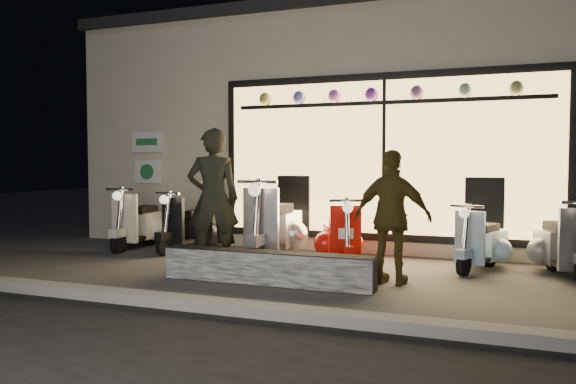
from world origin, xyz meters
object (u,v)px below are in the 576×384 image
at_px(graffiti_barrier, 267,268).
at_px(scooter_red, 340,238).
at_px(scooter_silver, 276,228).
at_px(man, 213,199).
at_px(woman, 392,217).

relative_size(graffiti_barrier, scooter_red, 2.04).
bearing_deg(scooter_red, graffiti_barrier, -130.21).
bearing_deg(scooter_silver, scooter_red, -11.20).
distance_m(scooter_silver, scooter_red, 1.09).
relative_size(scooter_silver, man, 0.84).
height_order(scooter_red, woman, woman).
bearing_deg(scooter_red, scooter_silver, 147.23).
height_order(graffiti_barrier, woman, woman).
bearing_deg(scooter_silver, woman, -33.46).
xyz_separation_m(graffiti_barrier, scooter_red, (0.47, 1.59, 0.18)).
relative_size(scooter_silver, scooter_red, 1.26).
relative_size(graffiti_barrier, scooter_silver, 1.62).
xyz_separation_m(graffiti_barrier, woman, (1.41, 0.54, 0.61)).
bearing_deg(man, scooter_red, -177.00).
height_order(scooter_red, man, man).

